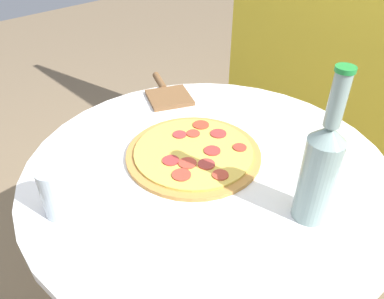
% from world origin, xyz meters
% --- Properties ---
extents(table, '(0.85, 0.85, 0.74)m').
position_xyz_m(table, '(0.00, 0.00, 0.56)').
color(table, white).
rests_on(table, ground_plane).
extents(pizza, '(0.32, 0.32, 0.02)m').
position_xyz_m(pizza, '(-0.05, -0.00, 0.75)').
color(pizza, '#B77F3D').
rests_on(pizza, table).
extents(beer_bottle, '(0.07, 0.07, 0.31)m').
position_xyz_m(beer_bottle, '(0.25, 0.03, 0.86)').
color(beer_bottle, gray).
rests_on(beer_bottle, table).
extents(pizza_paddle, '(0.24, 0.16, 0.02)m').
position_xyz_m(pizza_paddle, '(-0.33, 0.15, 0.75)').
color(pizza_paddle, brown).
rests_on(pizza_paddle, table).
extents(drinking_glass, '(0.06, 0.06, 0.11)m').
position_xyz_m(drinking_glass, '(-0.09, -0.32, 0.79)').
color(drinking_glass, '#ADBCC6').
rests_on(drinking_glass, table).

